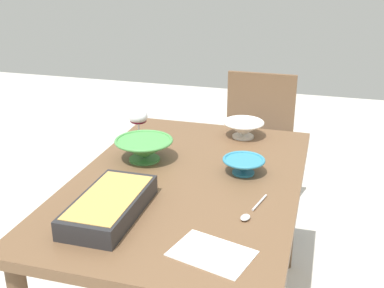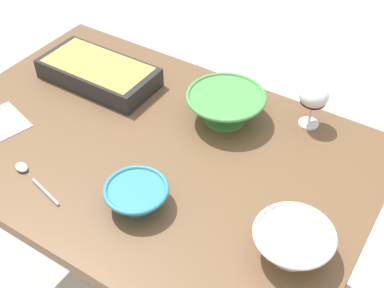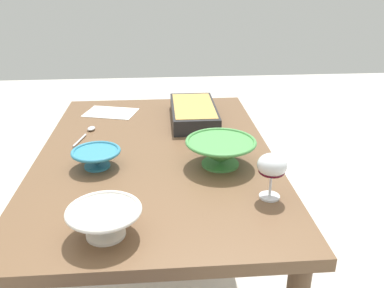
% 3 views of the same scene
% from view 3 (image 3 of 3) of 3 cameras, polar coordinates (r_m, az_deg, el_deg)
% --- Properties ---
extents(dining_table, '(1.30, 0.86, 0.74)m').
position_cam_3_polar(dining_table, '(1.58, -4.95, -4.03)').
color(dining_table, brown).
rests_on(dining_table, ground_plane).
extents(wine_glass, '(0.09, 0.09, 0.14)m').
position_cam_3_polar(wine_glass, '(1.22, 11.05, -3.24)').
color(wine_glass, white).
rests_on(wine_glass, dining_table).
extents(casserole_dish, '(0.40, 0.19, 0.07)m').
position_cam_3_polar(casserole_dish, '(1.84, 0.22, 4.50)').
color(casserole_dish, '#262628').
rests_on(casserole_dish, dining_table).
extents(mixing_bowl, '(0.19, 0.19, 0.08)m').
position_cam_3_polar(mixing_bowl, '(1.08, -12.04, -10.33)').
color(mixing_bowl, white).
rests_on(mixing_bowl, dining_table).
extents(small_bowl, '(0.24, 0.24, 0.09)m').
position_cam_3_polar(small_bowl, '(1.41, 3.99, -1.00)').
color(small_bowl, '#4C994C').
rests_on(small_bowl, dining_table).
extents(serving_bowl, '(0.17, 0.17, 0.06)m').
position_cam_3_polar(serving_bowl, '(1.44, -13.14, -1.80)').
color(serving_bowl, teal).
rests_on(serving_bowl, dining_table).
extents(serving_spoon, '(0.21, 0.07, 0.01)m').
position_cam_3_polar(serving_spoon, '(1.75, -14.27, 1.64)').
color(serving_spoon, silver).
rests_on(serving_spoon, dining_table).
extents(napkin, '(0.22, 0.27, 0.00)m').
position_cam_3_polar(napkin, '(1.98, -11.21, 4.31)').
color(napkin, white).
rests_on(napkin, dining_table).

